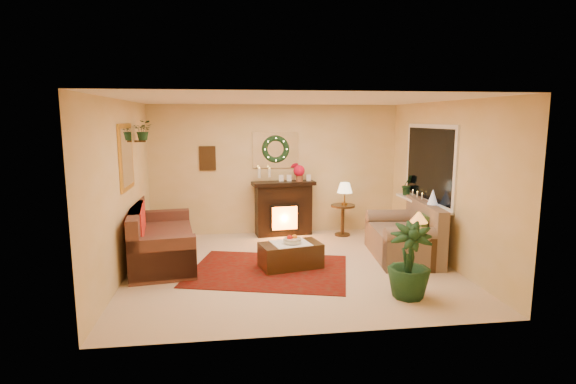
{
  "coord_description": "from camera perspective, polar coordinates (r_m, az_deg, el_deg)",
  "views": [
    {
      "loc": [
        -0.96,
        -6.75,
        2.32
      ],
      "look_at": [
        0.0,
        0.35,
        1.15
      ],
      "focal_mm": 28.0,
      "sensor_mm": 36.0,
      "label": 1
    }
  ],
  "objects": [
    {
      "name": "red_throw",
      "position": [
        7.82,
        -15.58,
        -4.87
      ],
      "size": [
        0.77,
        1.25,
        0.02
      ],
      "primitive_type": "cube",
      "color": "red",
      "rests_on": "sofa"
    },
    {
      "name": "wall_left",
      "position": [
        7.0,
        -20.33,
        0.31
      ],
      "size": [
        4.5,
        4.5,
        0.0
      ],
      "primitive_type": "plane",
      "color": "#EFD88C",
      "rests_on": "ground"
    },
    {
      "name": "coffee_table",
      "position": [
        7.12,
        0.33,
        -7.97
      ],
      "size": [
        1.03,
        0.71,
        0.39
      ],
      "primitive_type": "cube",
      "rotation": [
        0.0,
        0.0,
        0.22
      ],
      "color": "black",
      "rests_on": "floor"
    },
    {
      "name": "gold_mirror",
      "position": [
        7.23,
        -19.86,
        4.21
      ],
      "size": [
        0.03,
        0.84,
        1.0
      ],
      "primitive_type": "cube",
      "color": "gold",
      "rests_on": "wall_left"
    },
    {
      "name": "end_table_square",
      "position": [
        7.36,
        16.33,
        -7.28
      ],
      "size": [
        0.53,
        0.53,
        0.54
      ],
      "primitive_type": "cube",
      "rotation": [
        0.0,
        0.0,
        -0.24
      ],
      "color": "#402015",
      "rests_on": "floor"
    },
    {
      "name": "wall_art",
      "position": [
        9.02,
        -10.18,
        4.24
      ],
      "size": [
        0.32,
        0.03,
        0.48
      ],
      "primitive_type": "cube",
      "color": "#381E11",
      "rests_on": "wall_back"
    },
    {
      "name": "sill_plant",
      "position": [
        8.77,
        14.95,
        0.87
      ],
      "size": [
        0.28,
        0.23,
        0.52
      ],
      "primitive_type": "imported",
      "color": "#10330F",
      "rests_on": "window_sill"
    },
    {
      "name": "wall_back",
      "position": [
        9.11,
        -1.6,
        2.85
      ],
      "size": [
        5.0,
        5.0,
        0.0
      ],
      "primitive_type": "plane",
      "color": "#EFD88C",
      "rests_on": "ground"
    },
    {
      "name": "mantel_candle_b",
      "position": [
        8.91,
        -2.37,
        2.44
      ],
      "size": [
        0.06,
        0.06,
        0.17
      ],
      "primitive_type": "cylinder",
      "color": "#F0E8CD",
      "rests_on": "fireplace"
    },
    {
      "name": "ceiling",
      "position": [
        6.82,
        0.4,
        11.63
      ],
      "size": [
        5.0,
        5.0,
        0.0
      ],
      "primitive_type": "plane",
      "color": "white",
      "rests_on": "ground"
    },
    {
      "name": "fireplace",
      "position": [
        9.03,
        -0.58,
        -2.02
      ],
      "size": [
        1.14,
        0.48,
        1.01
      ],
      "primitive_type": "cube",
      "rotation": [
        0.0,
        0.0,
        0.12
      ],
      "color": "#371A10",
      "rests_on": "floor"
    },
    {
      "name": "mantel_candle_a",
      "position": [
        8.89,
        -3.69,
        2.41
      ],
      "size": [
        0.06,
        0.06,
        0.19
      ],
      "primitive_type": "cylinder",
      "color": "white",
      "rests_on": "fireplace"
    },
    {
      "name": "floor",
      "position": [
        7.2,
        0.38,
        -9.52
      ],
      "size": [
        5.0,
        5.0,
        0.0
      ],
      "primitive_type": "plane",
      "color": "beige",
      "rests_on": "ground"
    },
    {
      "name": "window_glass",
      "position": [
        8.1,
        17.42,
        3.4
      ],
      "size": [
        0.02,
        1.7,
        1.22
      ],
      "primitive_type": "cube",
      "color": "black",
      "rests_on": "wall_right"
    },
    {
      "name": "mantel_mirror",
      "position": [
        9.05,
        -1.6,
        5.35
      ],
      "size": [
        0.92,
        0.02,
        0.72
      ],
      "primitive_type": "cube",
      "color": "white",
      "rests_on": "wall_back"
    },
    {
      "name": "lamp_tiffany",
      "position": [
        7.24,
        16.24,
        -3.67
      ],
      "size": [
        0.29,
        0.29,
        0.42
      ],
      "primitive_type": "cone",
      "color": "orange",
      "rests_on": "end_table_square"
    },
    {
      "name": "lamp_cream",
      "position": [
        8.94,
        7.21,
        -0.06
      ],
      "size": [
        0.3,
        0.3,
        0.46
      ],
      "primitive_type": "cone",
      "color": "#FFE8B1",
      "rests_on": "side_table_round"
    },
    {
      "name": "hanging_plant",
      "position": [
        7.93,
        -17.83,
        6.31
      ],
      "size": [
        0.33,
        0.28,
        0.36
      ],
      "primitive_type": "imported",
      "color": "#194719",
      "rests_on": "wall_left"
    },
    {
      "name": "poinsettia",
      "position": [
        8.93,
        1.42,
        2.72
      ],
      "size": [
        0.22,
        0.22,
        0.22
      ],
      "primitive_type": "sphere",
      "color": "red",
      "rests_on": "fireplace"
    },
    {
      "name": "wreath",
      "position": [
        9.01,
        -1.57,
        5.46
      ],
      "size": [
        0.55,
        0.11,
        0.55
      ],
      "primitive_type": "torus",
      "rotation": [
        1.57,
        0.0,
        0.0
      ],
      "color": "#194719",
      "rests_on": "wall_back"
    },
    {
      "name": "wall_right",
      "position": [
        7.65,
        19.27,
        1.09
      ],
      "size": [
        4.5,
        4.5,
        0.0
      ],
      "primitive_type": "plane",
      "color": "#EFD88C",
      "rests_on": "ground"
    },
    {
      "name": "mini_tree",
      "position": [
        7.7,
        17.9,
        -0.75
      ],
      "size": [
        0.2,
        0.2,
        0.29
      ],
      "primitive_type": "cone",
      "color": "silver",
      "rests_on": "window_sill"
    },
    {
      "name": "area_rug",
      "position": [
        7.04,
        -2.46,
        -9.92
      ],
      "size": [
        2.74,
        2.32,
        0.01
      ],
      "primitive_type": "cube",
      "rotation": [
        0.0,
        0.0,
        -0.26
      ],
      "color": "#3E130B",
      "rests_on": "floor"
    },
    {
      "name": "window_sill",
      "position": [
        8.16,
        16.62,
        -1.35
      ],
      "size": [
        0.22,
        1.86,
        0.04
      ],
      "primitive_type": "cube",
      "color": "white",
      "rests_on": "wall_right"
    },
    {
      "name": "wall_front",
      "position": [
        4.71,
        4.24,
        -3.27
      ],
      "size": [
        5.0,
        5.0,
        0.0
      ],
      "primitive_type": "plane",
      "color": "#EFD88C",
      "rests_on": "ground"
    },
    {
      "name": "fruit_bowl",
      "position": [
        7.02,
        0.55,
        -6.16
      ],
      "size": [
        0.28,
        0.28,
        0.06
      ],
      "primitive_type": "cylinder",
      "color": "beige",
      "rests_on": "coffee_table"
    },
    {
      "name": "loveseat",
      "position": [
        7.82,
        14.33,
        -5.08
      ],
      "size": [
        1.09,
        1.7,
        0.94
      ],
      "primitive_type": "cube",
      "rotation": [
        0.0,
        0.0,
        -0.1
      ],
      "color": "gray",
      "rests_on": "floor"
    },
    {
      "name": "window_frame",
      "position": [
        8.11,
        17.52,
        3.4
      ],
      "size": [
        0.03,
        1.86,
        1.36
      ],
      "primitive_type": "cube",
      "color": "white",
      "rests_on": "wall_right"
    },
    {
      "name": "sofa",
      "position": [
        7.65,
        -15.63,
        -5.37
      ],
      "size": [
        1.23,
        2.27,
        0.93
      ],
      "primitive_type": "cube",
      "rotation": [
        0.0,
        0.0,
        0.13
      ],
      "color": "#44281C",
      "rests_on": "floor"
    },
    {
      "name": "side_table_round",
      "position": [
        9.07,
        6.95,
        -3.49
      ],
      "size": [
        0.59,
        0.59,
        0.63
      ],
      "primitive_type": "cylinder",
      "rotation": [
        0.0,
        0.0,
        -0.28
      ],
      "color": "black",
      "rests_on": "floor"
    },
    {
      "name": "floor_palm",
      "position": [
        6.12,
        15.13,
        -8.85
      ],
      "size": [
        2.02,
        2.02,
        2.98
      ],
      "primitive_type": "imported",
      "rotation": [
        0.0,
        0.0,
        -0.25
      ],
      "color": "#1E4925",
      "rests_on": "floor"
    }
  ]
}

